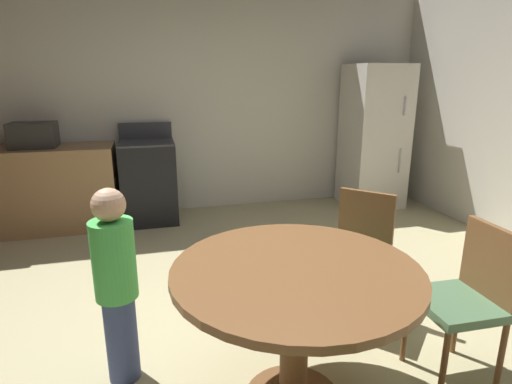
{
  "coord_description": "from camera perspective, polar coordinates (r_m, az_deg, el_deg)",
  "views": [
    {
      "loc": [
        -0.51,
        -2.21,
        1.62
      ],
      "look_at": [
        0.24,
        0.64,
        0.79
      ],
      "focal_mm": 29.05,
      "sensor_mm": 36.0,
      "label": 1
    }
  ],
  "objects": [
    {
      "name": "wall_back",
      "position": [
        5.15,
        -9.17,
        12.5
      ],
      "size": [
        6.15,
        0.12,
        2.7
      ],
      "primitive_type": "cube",
      "color": "beige",
      "rests_on": "ground"
    },
    {
      "name": "ground_plane",
      "position": [
        2.79,
        -1.43,
        -19.84
      ],
      "size": [
        14.0,
        14.0,
        0.0
      ],
      "primitive_type": "plane",
      "color": "tan"
    },
    {
      "name": "chair_east",
      "position": [
        2.54,
        27.2,
        -12.32
      ],
      "size": [
        0.41,
        0.41,
        0.87
      ],
      "rotation": [
        0.0,
        0.0,
        3.11
      ],
      "color": "brown",
      "rests_on": "ground"
    },
    {
      "name": "kitchen_counter",
      "position": [
        5.04,
        -29.39,
        0.21
      ],
      "size": [
        1.89,
        0.6,
        0.9
      ],
      "primitive_type": "cube",
      "color": "#9E754C",
      "rests_on": "ground"
    },
    {
      "name": "chair_northeast",
      "position": [
        2.9,
        13.99,
        -7.47
      ],
      "size": [
        0.57,
        0.57,
        0.87
      ],
      "rotation": [
        0.0,
        0.0,
        3.91
      ],
      "color": "brown",
      "rests_on": "ground"
    },
    {
      "name": "person_child",
      "position": [
        2.33,
        -18.69,
        -11.75
      ],
      "size": [
        0.29,
        0.29,
        1.09
      ],
      "rotation": [
        0.0,
        0.0,
        5.82
      ],
      "color": "#3D4C84",
      "rests_on": "ground"
    },
    {
      "name": "dining_table",
      "position": [
        2.04,
        5.45,
        -14.31
      ],
      "size": [
        1.17,
        1.17,
        0.76
      ],
      "color": "brown",
      "rests_on": "ground"
    },
    {
      "name": "microwave",
      "position": [
        4.89,
        -28.31,
        6.91
      ],
      "size": [
        0.44,
        0.32,
        0.26
      ],
      "primitive_type": "cube",
      "color": "#2D2B28",
      "rests_on": "kitchen_counter"
    },
    {
      "name": "oven_range",
      "position": [
        4.86,
        -14.55,
        1.47
      ],
      "size": [
        0.6,
        0.6,
        1.1
      ],
      "color": "black",
      "rests_on": "ground"
    },
    {
      "name": "refrigerator",
      "position": [
        5.47,
        15.89,
        7.33
      ],
      "size": [
        0.68,
        0.68,
        1.76
      ],
      "color": "silver",
      "rests_on": "ground"
    }
  ]
}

